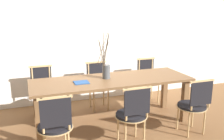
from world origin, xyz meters
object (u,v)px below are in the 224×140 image
object	(u,v)px
chair_near_center	(194,104)
chair_far_center	(148,79)
book_stack	(81,82)
dining_table	(112,85)
vase_centerpiece	(106,70)

from	to	relation	value
chair_near_center	chair_far_center	size ratio (longest dim) A/B	1.00
chair_far_center	book_stack	xyz separation A→B (m)	(-1.56, -0.78, 0.29)
dining_table	chair_far_center	distance (m)	1.30
chair_far_center	vase_centerpiece	size ratio (longest dim) A/B	1.20
vase_centerpiece	book_stack	xyz separation A→B (m)	(-0.44, -0.11, -0.13)
vase_centerpiece	book_stack	world-z (taller)	vase_centerpiece
dining_table	chair_far_center	xyz separation A→B (m)	(1.05, 0.74, -0.19)
book_stack	chair_near_center	bearing A→B (deg)	-24.08
chair_near_center	book_stack	size ratio (longest dim) A/B	3.99
chair_far_center	book_stack	world-z (taller)	chair_far_center
chair_near_center	book_stack	bearing A→B (deg)	155.92
dining_table	vase_centerpiece	bearing A→B (deg)	136.74
chair_near_center	dining_table	bearing A→B (deg)	144.88
vase_centerpiece	dining_table	bearing A→B (deg)	-43.26
dining_table	chair_far_center	bearing A→B (deg)	35.15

